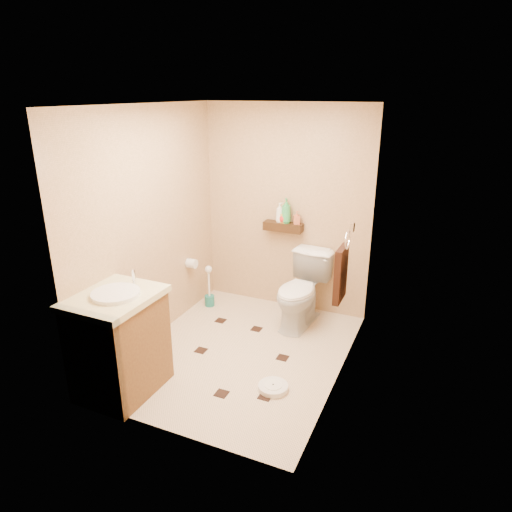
% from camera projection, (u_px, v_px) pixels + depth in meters
% --- Properties ---
extents(ground, '(2.50, 2.50, 0.00)m').
position_uv_depth(ground, '(241.00, 353.00, 4.63)').
color(ground, beige).
rests_on(ground, ground).
extents(wall_back, '(2.00, 0.04, 2.40)m').
position_uv_depth(wall_back, '(286.00, 210.00, 5.30)').
color(wall_back, tan).
rests_on(wall_back, ground).
extents(wall_front, '(2.00, 0.04, 2.40)m').
position_uv_depth(wall_front, '(161.00, 292.00, 3.15)').
color(wall_front, tan).
rests_on(wall_front, ground).
extents(wall_left, '(0.04, 2.50, 2.40)m').
position_uv_depth(wall_left, '(150.00, 228.00, 4.60)').
color(wall_left, tan).
rests_on(wall_left, ground).
extents(wall_right, '(0.04, 2.50, 2.40)m').
position_uv_depth(wall_right, '(346.00, 255.00, 3.84)').
color(wall_right, tan).
rests_on(wall_right, ground).
extents(ceiling, '(2.00, 2.50, 0.02)m').
position_uv_depth(ceiling, '(238.00, 104.00, 3.81)').
color(ceiling, white).
rests_on(ceiling, wall_back).
extents(wall_shelf, '(0.46, 0.14, 0.10)m').
position_uv_depth(wall_shelf, '(283.00, 227.00, 5.29)').
color(wall_shelf, '#37220F').
rests_on(wall_shelf, wall_back).
extents(floor_accents, '(1.12, 1.30, 0.01)m').
position_uv_depth(floor_accents, '(241.00, 355.00, 4.59)').
color(floor_accents, black).
rests_on(floor_accents, ground).
extents(toilet, '(0.53, 0.84, 0.82)m').
position_uv_depth(toilet, '(301.00, 291.00, 5.08)').
color(toilet, white).
rests_on(toilet, ground).
extents(vanity, '(0.63, 0.76, 1.06)m').
position_uv_depth(vanity, '(119.00, 342.00, 3.92)').
color(vanity, brown).
rests_on(vanity, ground).
extents(bathroom_scale, '(0.31, 0.31, 0.05)m').
position_uv_depth(bathroom_scale, '(273.00, 387.00, 4.05)').
color(bathroom_scale, white).
rests_on(bathroom_scale, ground).
extents(toilet_brush, '(0.12, 0.12, 0.53)m').
position_uv_depth(toilet_brush, '(209.00, 292.00, 5.59)').
color(toilet_brush, '#1B6F66').
rests_on(toilet_brush, ground).
extents(towel_ring, '(0.12, 0.30, 0.76)m').
position_uv_depth(towel_ring, '(341.00, 272.00, 4.18)').
color(towel_ring, silver).
rests_on(towel_ring, wall_right).
extents(toilet_paper, '(0.12, 0.11, 0.12)m').
position_uv_depth(toilet_paper, '(192.00, 263.00, 5.34)').
color(toilet_paper, white).
rests_on(toilet_paper, wall_left).
extents(bottle_a, '(0.13, 0.13, 0.23)m').
position_uv_depth(bottle_a, '(280.00, 213.00, 5.25)').
color(bottle_a, silver).
rests_on(bottle_a, wall_shelf).
extents(bottle_b, '(0.09, 0.09, 0.16)m').
position_uv_depth(bottle_b, '(283.00, 216.00, 5.25)').
color(bottle_b, gold).
rests_on(bottle_b, wall_shelf).
extents(bottle_c, '(0.12, 0.12, 0.14)m').
position_uv_depth(bottle_c, '(284.00, 217.00, 5.25)').
color(bottle_c, red).
rests_on(bottle_c, wall_shelf).
extents(bottle_d, '(0.15, 0.15, 0.29)m').
position_uv_depth(bottle_d, '(286.00, 211.00, 5.21)').
color(bottle_d, green).
rests_on(bottle_d, wall_shelf).
extents(bottle_e, '(0.09, 0.09, 0.15)m').
position_uv_depth(bottle_e, '(297.00, 218.00, 5.19)').
color(bottle_e, '#C56541').
rests_on(bottle_e, wall_shelf).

